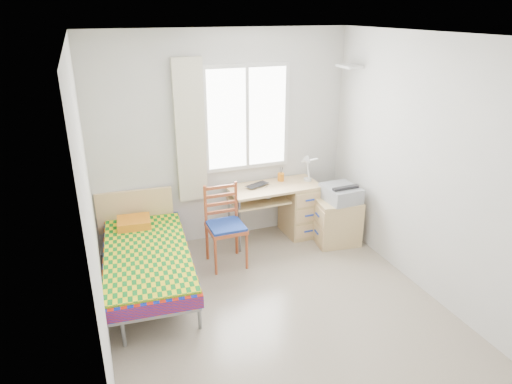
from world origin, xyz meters
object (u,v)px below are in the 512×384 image
desk (295,206)px  cabinet (336,221)px  chair (225,221)px  printer (341,193)px  bed (146,254)px

desk → cabinet: (0.40, -0.39, -0.10)m
chair → printer: (1.49, -0.02, 0.14)m
bed → chair: size_ratio=2.02×
bed → cabinet: size_ratio=3.26×
desk → cabinet: size_ratio=1.98×
bed → cabinet: bearing=9.0°
desk → cabinet: bearing=-45.8°
chair → printer: 1.50m
bed → chair: 0.97m
chair → cabinet: bearing=-0.7°
chair → cabinet: size_ratio=1.61×
cabinet → bed: bearing=-168.2°
chair → desk: bearing=19.2°
chair → printer: chair is taller
bed → desk: bearing=20.6°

